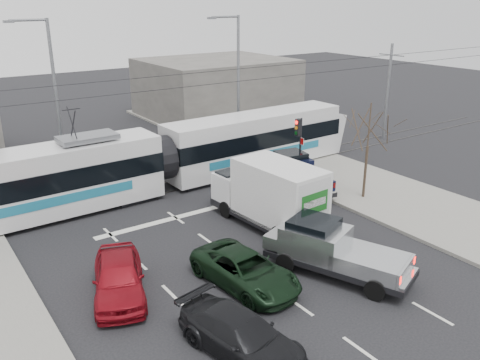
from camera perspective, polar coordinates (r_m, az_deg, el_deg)
ground at (r=21.18m, az=4.63°, el=-8.62°), size 120.00×120.00×0.00m
sidewalk_right at (r=27.26m, az=19.50°, el=-2.87°), size 6.00×60.00×0.15m
rails at (r=28.88m, az=-7.97°, el=-0.75°), size 60.00×1.60×0.03m
building_right at (r=45.80m, az=-2.69°, el=10.29°), size 12.00×10.00×5.00m
bare_tree at (r=26.53m, az=14.28°, el=5.53°), size 2.40×2.40×5.00m
traffic_signal at (r=28.73m, az=6.64°, el=4.92°), size 0.44×0.44×3.60m
street_lamp_near at (r=34.59m, az=-0.46°, el=11.59°), size 2.38×0.25×9.00m
street_lamp_far at (r=31.66m, az=-20.36°, el=9.61°), size 2.38×0.25×9.00m
catenary at (r=27.77m, az=-8.35°, el=6.75°), size 60.00×0.20×7.00m
tram at (r=27.84m, az=-8.97°, el=2.33°), size 25.05×3.21×5.10m
silver_pickup at (r=19.89m, az=10.10°, el=-7.57°), size 3.84×5.93×2.04m
box_truck at (r=23.20m, az=3.47°, el=-1.71°), size 2.60×6.45×3.16m
navy_pickup at (r=27.99m, az=6.32°, el=0.79°), size 2.53×5.00×2.01m
green_car at (r=18.90m, az=0.60°, el=-10.09°), size 2.57×4.78×1.28m
red_car at (r=18.78m, az=-13.47°, el=-10.56°), size 3.13×4.67×1.48m
dark_car at (r=15.69m, az=0.17°, el=-17.07°), size 2.63×4.68×1.28m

